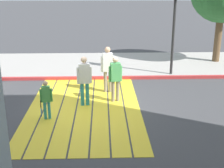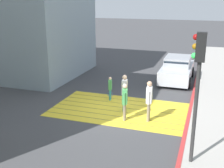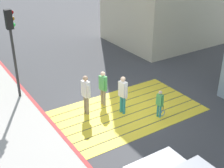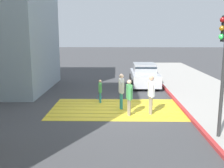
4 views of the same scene
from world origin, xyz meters
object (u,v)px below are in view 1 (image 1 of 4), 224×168
at_px(pedestrian_adult_lead, 115,76).
at_px(pedestrian_adult_side, 108,66).
at_px(traffic_light_corner, 175,8).
at_px(pedestrian_adult_trailing, 84,78).
at_px(pedestrian_child_with_racket, 46,98).

distance_m(pedestrian_adult_lead, pedestrian_adult_side, 1.04).
bearing_deg(traffic_light_corner, pedestrian_adult_lead, -41.73).
distance_m(traffic_light_corner, pedestrian_adult_side, 4.06).
bearing_deg(pedestrian_adult_trailing, pedestrian_adult_lead, 107.19).
bearing_deg(pedestrian_adult_lead, traffic_light_corner, 138.27).
xyz_separation_m(traffic_light_corner, pedestrian_adult_trailing, (3.33, -3.75, -2.02)).
relative_size(pedestrian_adult_lead, pedestrian_adult_trailing, 0.95).
bearing_deg(traffic_light_corner, pedestrian_adult_trailing, -48.40).
relative_size(pedestrian_adult_lead, pedestrian_child_with_racket, 1.31).
bearing_deg(pedestrian_adult_lead, pedestrian_adult_side, -165.80).
relative_size(pedestrian_adult_side, pedestrian_child_with_racket, 1.42).
height_order(traffic_light_corner, pedestrian_adult_side, traffic_light_corner).
xyz_separation_m(traffic_light_corner, pedestrian_adult_side, (1.99, -2.93, -1.99)).
xyz_separation_m(pedestrian_adult_side, pedestrian_child_with_racket, (2.45, -1.96, -0.34)).
height_order(pedestrian_adult_trailing, pedestrian_child_with_racket, pedestrian_adult_trailing).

